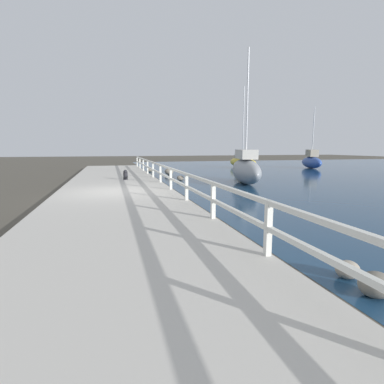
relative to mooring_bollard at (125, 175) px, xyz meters
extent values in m
plane|color=#4C473D|center=(-0.58, -4.41, -0.52)|extent=(120.00, 120.00, 0.00)
cube|color=beige|center=(-0.58, -4.41, -0.40)|extent=(4.67, 36.00, 0.25)
cube|color=silver|center=(1.66, -12.51, 0.19)|extent=(0.10, 0.10, 0.92)
cube|color=silver|center=(1.66, -9.81, 0.19)|extent=(0.10, 0.10, 0.92)
cube|color=silver|center=(1.66, -7.11, 0.19)|extent=(0.10, 0.10, 0.92)
cube|color=silver|center=(1.66, -4.41, 0.19)|extent=(0.10, 0.10, 0.92)
cube|color=silver|center=(1.66, -1.71, 0.19)|extent=(0.10, 0.10, 0.92)
cube|color=silver|center=(1.66, 0.99, 0.19)|extent=(0.10, 0.10, 0.92)
cube|color=silver|center=(1.66, 3.69, 0.19)|extent=(0.10, 0.10, 0.92)
cube|color=silver|center=(1.66, 6.39, 0.19)|extent=(0.10, 0.10, 0.92)
cube|color=silver|center=(1.66, 9.09, 0.19)|extent=(0.10, 0.10, 0.92)
cube|color=silver|center=(1.66, 11.79, 0.19)|extent=(0.10, 0.10, 0.92)
cube|color=silver|center=(1.66, -4.41, 0.61)|extent=(0.09, 32.50, 0.08)
cube|color=silver|center=(1.66, -4.41, 0.19)|extent=(0.09, 32.50, 0.08)
ellipsoid|color=slate|center=(3.32, 1.04, -0.37)|extent=(0.41, 0.37, 0.31)
ellipsoid|color=slate|center=(3.40, 5.05, -0.28)|extent=(0.66, 0.59, 0.49)
ellipsoid|color=gray|center=(2.70, -13.12, -0.38)|extent=(0.37, 0.34, 0.28)
ellipsoid|color=slate|center=(2.37, 8.07, -0.33)|extent=(0.52, 0.47, 0.39)
ellipsoid|color=#666056|center=(2.62, -13.71, -0.35)|extent=(0.47, 0.42, 0.35)
cylinder|color=black|center=(0.00, 0.00, -0.07)|extent=(0.24, 0.24, 0.39)
sphere|color=black|center=(0.00, 0.00, 0.17)|extent=(0.22, 0.22, 0.22)
ellipsoid|color=#2D4C9E|center=(18.07, 8.31, 0.04)|extent=(2.08, 4.04, 1.12)
cube|color=#9E937F|center=(18.07, 8.31, 0.94)|extent=(1.10, 1.44, 0.68)
cylinder|color=silver|center=(18.07, 8.31, 2.95)|extent=(0.09, 0.09, 4.69)
ellipsoid|color=gold|center=(11.72, 10.34, 0.01)|extent=(1.31, 5.19, 1.05)
cube|color=#4C566B|center=(11.72, 10.34, 0.71)|extent=(0.84, 2.00, 0.36)
cylinder|color=silver|center=(11.72, 10.34, 3.86)|extent=(0.09, 0.09, 6.66)
ellipsoid|color=gray|center=(6.54, -1.32, 0.17)|extent=(2.33, 5.28, 1.37)
cube|color=beige|center=(6.54, -1.32, 1.11)|extent=(1.31, 2.32, 0.51)
cylinder|color=silver|center=(6.54, -1.32, 3.80)|extent=(0.09, 0.09, 5.88)
camera|label=1|loc=(-0.77, -16.72, 1.48)|focal=28.00mm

